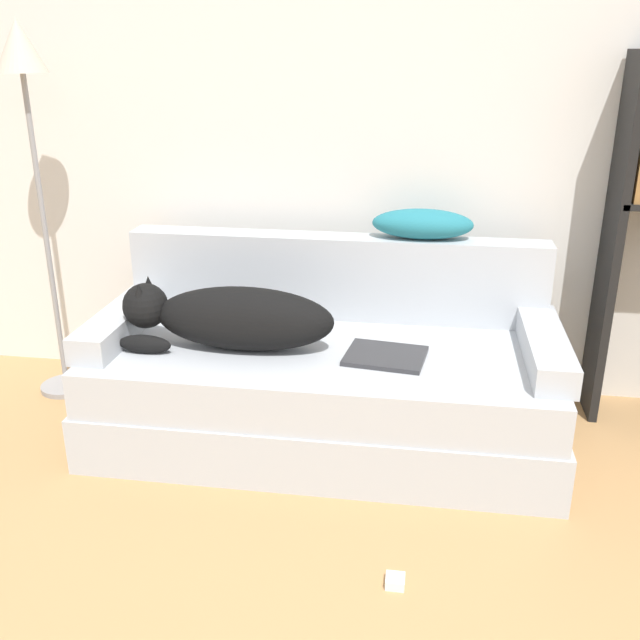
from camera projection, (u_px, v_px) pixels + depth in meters
wall_back at (395, 96)px, 3.08m from camera, size 7.93×0.06×2.70m
couch at (324, 394)px, 2.95m from camera, size 1.87×0.87×0.42m
couch_backrest at (336, 276)px, 3.14m from camera, size 1.83×0.15×0.37m
couch_arm_left at (120, 323)px, 2.97m from camera, size 0.15×0.68×0.11m
couch_arm_right at (545, 347)px, 2.72m from camera, size 0.15×0.68×0.11m
dog at (229, 317)px, 2.81m from camera, size 0.86×0.25×0.27m
laptop at (385, 356)px, 2.76m from camera, size 0.33×0.28×0.02m
throw_pillow at (423, 224)px, 3.01m from camera, size 0.43×0.18×0.13m
floor_lamp at (27, 107)px, 2.98m from camera, size 0.24×0.24×1.66m
power_adapter at (395, 581)px, 2.18m from camera, size 0.06×0.06×0.03m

